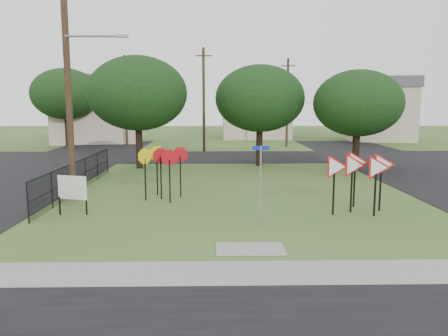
% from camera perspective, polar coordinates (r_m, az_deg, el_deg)
% --- Properties ---
extents(ground, '(140.00, 140.00, 0.00)m').
position_cam_1_polar(ground, '(15.20, 2.74, -7.62)').
color(ground, '#395A22').
extents(sidewalk, '(30.00, 1.60, 0.02)m').
position_cam_1_polar(sidewalk, '(11.24, 4.23, -13.48)').
color(sidewalk, gray).
rests_on(sidewalk, ground).
extents(planting_strip, '(30.00, 0.80, 0.02)m').
position_cam_1_polar(planting_strip, '(10.14, 4.89, -16.00)').
color(planting_strip, '#395A22').
rests_on(planting_strip, ground).
extents(street_left, '(8.00, 50.00, 0.02)m').
position_cam_1_polar(street_left, '(27.24, -24.94, -1.24)').
color(street_left, black).
rests_on(street_left, ground).
extents(street_right, '(8.00, 50.00, 0.02)m').
position_cam_1_polar(street_right, '(28.13, 26.42, -1.05)').
color(street_right, black).
rests_on(street_right, ground).
extents(street_far, '(60.00, 8.00, 0.02)m').
position_cam_1_polar(street_far, '(34.85, 0.51, 1.48)').
color(street_far, black).
rests_on(street_far, ground).
extents(curb_pad, '(2.00, 1.20, 0.02)m').
position_cam_1_polar(curb_pad, '(12.92, 3.47, -10.51)').
color(curb_pad, gray).
rests_on(curb_pad, ground).
extents(street_name_sign, '(0.57, 0.10, 2.78)m').
position_cam_1_polar(street_name_sign, '(14.97, 4.79, -1.57)').
color(street_name_sign, '#92949A').
rests_on(street_name_sign, ground).
extents(stop_sign_cluster, '(2.10, 1.68, 2.30)m').
position_cam_1_polar(stop_sign_cluster, '(19.40, -8.04, 0.97)').
color(stop_sign_cluster, black).
rests_on(stop_sign_cluster, ground).
extents(yield_sign_cluster, '(3.05, 1.72, 2.38)m').
position_cam_1_polar(yield_sign_cluster, '(17.58, 17.33, 0.02)').
color(yield_sign_cluster, black).
rests_on(yield_sign_cluster, ground).
extents(info_board, '(1.17, 0.37, 1.51)m').
position_cam_1_polar(info_board, '(17.47, -19.20, -2.60)').
color(info_board, black).
rests_on(info_board, ground).
extents(utility_pole_main, '(3.55, 0.33, 10.00)m').
position_cam_1_polar(utility_pole_main, '(20.09, -19.56, 10.82)').
color(utility_pole_main, '#422E1E').
rests_on(utility_pole_main, ground).
extents(far_pole_a, '(1.40, 0.24, 9.00)m').
position_cam_1_polar(far_pole_a, '(38.60, -2.67, 8.97)').
color(far_pole_a, '#422E1E').
rests_on(far_pole_a, ground).
extents(far_pole_b, '(1.40, 0.24, 8.50)m').
position_cam_1_polar(far_pole_b, '(43.16, 8.28, 8.49)').
color(far_pole_b, '#422E1E').
rests_on(far_pole_b, ground).
extents(far_pole_c, '(1.40, 0.24, 9.00)m').
position_cam_1_polar(far_pole_c, '(45.48, -12.71, 8.68)').
color(far_pole_c, '#422E1E').
rests_on(far_pole_c, ground).
extents(fence_run, '(0.05, 11.55, 1.50)m').
position_cam_1_polar(fence_run, '(22.11, -18.48, -0.92)').
color(fence_run, black).
rests_on(fence_run, ground).
extents(house_left, '(10.58, 8.88, 7.20)m').
position_cam_1_polar(house_left, '(50.29, -16.28, 7.42)').
color(house_left, beige).
rests_on(house_left, ground).
extents(house_mid, '(8.40, 8.40, 6.20)m').
position_cam_1_polar(house_mid, '(54.82, 4.11, 7.26)').
color(house_mid, beige).
rests_on(house_mid, ground).
extents(house_right, '(8.30, 8.30, 7.20)m').
position_cam_1_polar(house_right, '(54.04, 19.60, 7.32)').
color(house_right, beige).
rests_on(house_right, ground).
extents(tree_near_left, '(6.40, 6.40, 7.27)m').
position_cam_1_polar(tree_near_left, '(29.02, -11.22, 9.53)').
color(tree_near_left, black).
rests_on(tree_near_left, ground).
extents(tree_near_mid, '(6.00, 6.00, 6.80)m').
position_cam_1_polar(tree_near_mid, '(29.74, 4.71, 9.02)').
color(tree_near_mid, black).
rests_on(tree_near_mid, ground).
extents(tree_near_right, '(5.60, 5.60, 6.33)m').
position_cam_1_polar(tree_near_right, '(29.02, 17.11, 8.08)').
color(tree_near_right, black).
rests_on(tree_near_right, ground).
extents(tree_far_left, '(6.80, 6.80, 7.73)m').
position_cam_1_polar(tree_far_left, '(47.04, -20.01, 9.07)').
color(tree_far_left, black).
rests_on(tree_far_left, ground).
extents(tree_far_right, '(6.00, 6.00, 6.80)m').
position_cam_1_polar(tree_far_right, '(48.94, 16.88, 8.42)').
color(tree_far_right, black).
rests_on(tree_far_right, ground).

